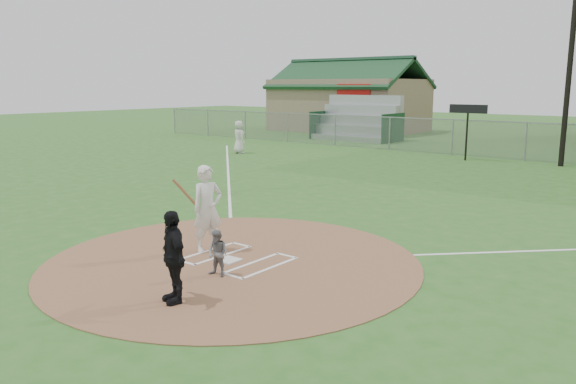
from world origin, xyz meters
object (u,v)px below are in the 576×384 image
Objects in this scene: umpire at (173,257)px; batter_at_plate at (207,209)px; catcher at (218,253)px; home_plate at (229,260)px; ondeck_player at (239,137)px.

batter_at_plate reaches higher than umpire.
catcher is at bearing -37.28° from batter_at_plate.
ondeck_player reaches higher than home_plate.
ondeck_player is 0.91× the size of batter_at_plate.
batter_at_plate is (-0.90, 0.25, 1.02)m from home_plate.
umpire is 0.90× the size of ondeck_player.
ondeck_player is at bearing 152.93° from umpire.
umpire is 22.95m from ondeck_player.
batter_at_plate is (13.08, -14.86, 0.11)m from ondeck_player.
batter_at_plate reaches higher than ondeck_player.
catcher is 21.59m from ondeck_player.
batter_at_plate is at bearing 134.06° from catcher.
home_plate is at bearing -15.17° from batter_at_plate.
batter_at_plate reaches higher than catcher.
home_plate is at bearing 134.08° from umpire.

